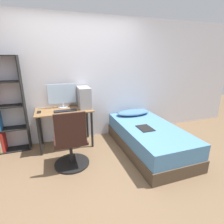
{
  "coord_description": "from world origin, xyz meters",
  "views": [
    {
      "loc": [
        -0.57,
        -2.16,
        1.73
      ],
      "look_at": [
        0.44,
        0.72,
        0.75
      ],
      "focal_mm": 28.0,
      "sensor_mm": 36.0,
      "label": 1
    }
  ],
  "objects": [
    {
      "name": "bed",
      "position": [
        1.08,
        0.46,
        0.24
      ],
      "size": [
        0.98,
        1.92,
        0.48
      ],
      "color": "#4C3D2D",
      "rests_on": "ground_plane"
    },
    {
      "name": "bookshelf",
      "position": [
        -1.48,
        1.29,
        0.81
      ],
      "size": [
        0.6,
        0.25,
        1.75
      ],
      "color": "black",
      "rests_on": "ground_plane"
    },
    {
      "name": "pc_tower",
      "position": [
        0.01,
        1.19,
        0.96
      ],
      "size": [
        0.22,
        0.43,
        0.41
      ],
      "color": "#99999E",
      "rests_on": "desk"
    },
    {
      "name": "office_chair",
      "position": [
        -0.37,
        0.38,
        0.37
      ],
      "size": [
        0.57,
        0.57,
        0.97
      ],
      "color": "black",
      "rests_on": "ground_plane"
    },
    {
      "name": "phone",
      "position": [
        -0.83,
        1.13,
        0.76
      ],
      "size": [
        0.07,
        0.14,
        0.01
      ],
      "color": "black",
      "rests_on": "desk"
    },
    {
      "name": "keyboard",
      "position": [
        -0.37,
        1.03,
        0.76
      ],
      "size": [
        0.41,
        0.13,
        0.02
      ],
      "color": "black",
      "rests_on": "desk"
    },
    {
      "name": "desk",
      "position": [
        -0.38,
        1.14,
        0.63
      ],
      "size": [
        1.05,
        0.55,
        0.75
      ],
      "color": "brown",
      "rests_on": "ground_plane"
    },
    {
      "name": "wall_back",
      "position": [
        0.0,
        1.44,
        1.25
      ],
      "size": [
        8.0,
        0.05,
        2.5
      ],
      "color": "silver",
      "rests_on": "ground_plane"
    },
    {
      "name": "pillow",
      "position": [
        1.08,
        1.16,
        0.54
      ],
      "size": [
        0.75,
        0.36,
        0.11
      ],
      "color": "teal",
      "rests_on": "bed"
    },
    {
      "name": "monitor",
      "position": [
        -0.39,
        1.32,
        1.01
      ],
      "size": [
        0.55,
        0.18,
        0.47
      ],
      "color": "#B7B7BC",
      "rests_on": "desk"
    },
    {
      "name": "ground_plane",
      "position": [
        0.0,
        0.0,
        0.0
      ],
      "size": [
        14.0,
        14.0,
        0.0
      ],
      "primitive_type": "plane",
      "color": "brown"
    },
    {
      "name": "magazine",
      "position": [
        0.96,
        0.39,
        0.49
      ],
      "size": [
        0.24,
        0.32,
        0.01
      ],
      "color": "black",
      "rests_on": "bed"
    }
  ]
}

